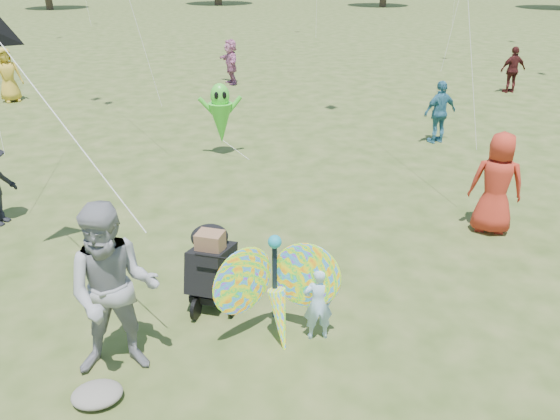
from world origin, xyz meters
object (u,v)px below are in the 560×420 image
object	(u,v)px
crowd_g	(8,75)
butterfly_kite	(277,292)
crowd_c	(440,112)
crowd_a	(497,183)
child_girl	(318,303)
crowd_j	(231,62)
alien_kite	(221,116)
jogging_stroller	(211,261)
crowd_h	(513,70)
adult_man	(114,292)

from	to	relation	value
crowd_g	butterfly_kite	bearing A→B (deg)	-92.84
crowd_c	crowd_g	xyz separation A→B (m)	(-12.07, 6.48, 0.08)
crowd_a	butterfly_kite	distance (m)	4.76
child_girl	crowd_j	bearing A→B (deg)	-89.66
butterfly_kite	alien_kite	world-z (taller)	alien_kite
crowd_a	butterfly_kite	xyz separation A→B (m)	(-4.11, -2.39, -0.18)
alien_kite	butterfly_kite	bearing A→B (deg)	-88.33
crowd_c	crowd_j	bearing A→B (deg)	-74.85
jogging_stroller	alien_kite	xyz separation A→B (m)	(0.53, 6.12, 0.36)
child_girl	crowd_h	world-z (taller)	crowd_h
crowd_g	crowd_j	size ratio (longest dim) A/B	1.06
crowd_h	butterfly_kite	size ratio (longest dim) A/B	0.91
crowd_j	child_girl	bearing A→B (deg)	-13.42
crowd_c	crowd_j	xyz separation A→B (m)	(-4.64, 8.18, 0.03)
crowd_g	alien_kite	distance (m)	9.34
child_girl	alien_kite	size ratio (longest dim) A/B	0.58
crowd_a	crowd_j	bearing A→B (deg)	-49.98
crowd_g	crowd_h	world-z (taller)	crowd_g
crowd_g	crowd_h	xyz separation A→B (m)	(17.05, -1.39, -0.08)
crowd_h	crowd_j	world-z (taller)	crowd_j
crowd_j	crowd_g	bearing A→B (deg)	-89.90
adult_man	butterfly_kite	bearing A→B (deg)	7.88
crowd_c	jogging_stroller	distance (m)	8.73
butterfly_kite	crowd_h	bearing A→B (deg)	50.27
crowd_a	crowd_g	bearing A→B (deg)	-21.06
adult_man	butterfly_kite	world-z (taller)	adult_man
alien_kite	adult_man	bearing A→B (deg)	-102.38
crowd_h	alien_kite	bearing A→B (deg)	22.77
child_girl	crowd_j	distance (m)	15.51
crowd_a	jogging_stroller	size ratio (longest dim) A/B	1.54
crowd_j	butterfly_kite	distance (m)	15.50
crowd_j	crowd_a	bearing A→B (deg)	1.92
jogging_stroller	butterfly_kite	bearing A→B (deg)	-29.85
child_girl	alien_kite	bearing A→B (deg)	-83.35
adult_man	alien_kite	xyz separation A→B (m)	(1.61, 7.33, -0.06)
child_girl	crowd_a	world-z (taller)	crowd_a
butterfly_kite	alien_kite	xyz separation A→B (m)	(-0.21, 7.13, 0.27)
butterfly_kite	alien_kite	bearing A→B (deg)	91.67
crowd_a	crowd_g	distance (m)	15.74
child_girl	crowd_g	distance (m)	15.60
crowd_h	jogging_stroller	distance (m)	15.85
crowd_g	butterfly_kite	world-z (taller)	crowd_g
child_girl	crowd_c	size ratio (longest dim) A/B	0.64
crowd_c	jogging_stroller	bearing A→B (deg)	31.72
crowd_g	crowd_j	bearing A→B (deg)	-16.04
adult_man	crowd_j	bearing A→B (deg)	82.42
crowd_c	crowd_g	world-z (taller)	crowd_g
crowd_g	jogging_stroller	bearing A→B (deg)	-93.71
crowd_g	crowd_j	world-z (taller)	crowd_g
crowd_j	jogging_stroller	world-z (taller)	crowd_j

